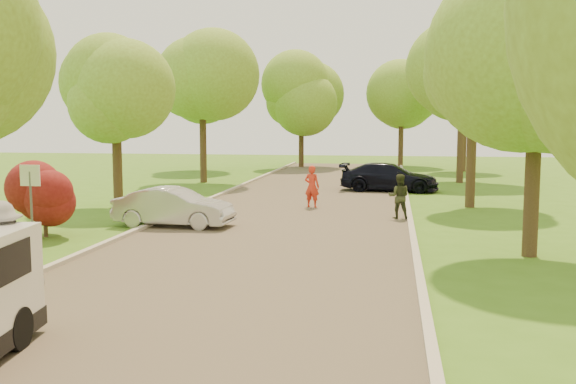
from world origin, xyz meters
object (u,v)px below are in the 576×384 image
Objects in this scene: person_striped at (312,187)px; person_olive at (399,196)px; silver_sedan at (174,207)px; skateboarder at (0,264)px; longboard at (3,327)px; dark_sedan at (389,177)px; street_sign at (31,188)px.

person_striped is 4.00m from person_olive.
skateboarder reaches higher than silver_sedan.
longboard is 0.68× the size of person_olive.
dark_sedan is 8.60m from person_olive.
person_olive is at bearing -137.77° from longboard.
person_olive reaches higher than dark_sedan.
street_sign is 11.57m from person_olive.
silver_sedan is 2.30× the size of person_striped.
street_sign is 7.31m from longboard.
person_striped reaches higher than person_olive.
person_striped is at bearing -123.09° from skateboarder.
skateboarder reaches higher than person_striped.
longboard is 0.64× the size of person_striped.
street_sign is 7.18m from skateboarder.
silver_sedan is at bearing -107.75° from skateboarder.
street_sign reaches higher than skateboarder.
longboard is (0.80, -10.21, -0.50)m from silver_sedan.
dark_sedan is at bearing -127.32° from skateboarder.
longboard is at bearing -157.24° from skateboarder.
person_striped is (6.23, 8.91, -0.76)m from street_sign.
dark_sedan is 22.30m from longboard.
person_olive is (6.98, 2.73, 0.15)m from silver_sedan.
longboard is 14.35m from person_olive.
dark_sedan is at bearing -99.31° from person_striped.
longboard is at bearing 94.51° from person_striped.
street_sign is 1.11× the size of skateboarder.
person_olive is (9.48, 6.58, -0.80)m from street_sign.
silver_sedan is at bearing 154.07° from dark_sedan.
silver_sedan is 2.44× the size of person_olive.
silver_sedan is at bearing 23.42° from person_olive.
skateboarder reaches higher than longboard.
skateboarder is (0.80, -10.21, 0.50)m from silver_sedan.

